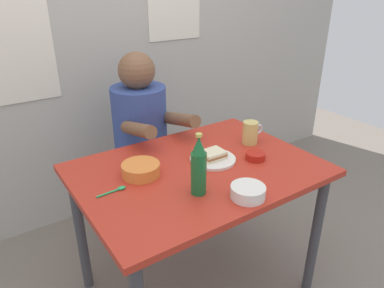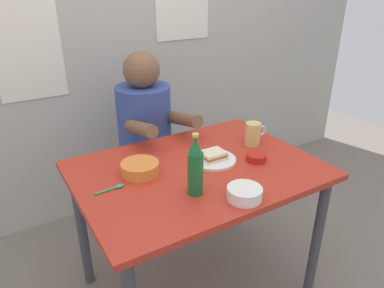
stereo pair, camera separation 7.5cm
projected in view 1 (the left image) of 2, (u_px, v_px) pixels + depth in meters
The scene contains 13 objects.
ground_plane at pixel (197, 286), 1.97m from camera, with size 6.00×6.00×0.00m, color slate.
wall_back at pixel (102, 20), 2.21m from camera, with size 4.40×0.09×2.60m.
dining_table at pixel (198, 185), 1.70m from camera, with size 1.10×0.80×0.74m.
stool at pixel (144, 181), 2.30m from camera, with size 0.34×0.34×0.45m.
person_seated at pixel (141, 121), 2.12m from camera, with size 0.33×0.56×0.72m.
plate_orange at pixel (213, 159), 1.72m from camera, with size 0.22×0.22×0.01m, color silver.
sandwich at pixel (213, 155), 1.71m from camera, with size 0.11×0.09×0.04m.
beer_mug at pixel (251, 133), 1.88m from camera, with size 0.13×0.08×0.12m.
beer_bottle at pixel (199, 167), 1.41m from camera, with size 0.06×0.06×0.26m.
rice_bowl_white at pixel (248, 191), 1.42m from camera, with size 0.14×0.14×0.05m.
sambal_bowl_red at pixel (255, 155), 1.73m from camera, with size 0.10×0.10×0.03m.
soup_bowl_orange at pixel (141, 169), 1.58m from camera, with size 0.17×0.17×0.05m.
spoon at pixel (117, 190), 1.47m from camera, with size 0.13×0.02×0.01m.
Camera 1 is at (-0.84, -1.19, 1.54)m, focal length 33.58 mm.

